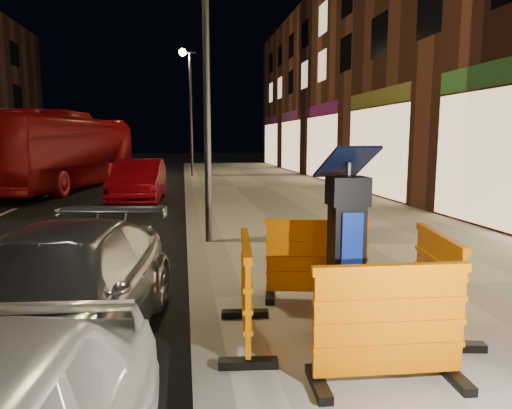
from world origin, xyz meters
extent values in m
plane|color=black|center=(0.00, 0.00, 0.00)|extent=(120.00, 120.00, 0.00)
cube|color=gray|center=(3.00, 0.00, 0.07)|extent=(6.00, 60.00, 0.15)
cube|color=slate|center=(0.00, 0.00, 0.07)|extent=(0.30, 60.00, 0.15)
cube|color=black|center=(1.31, -1.17, 0.99)|extent=(0.60, 0.60, 1.68)
cube|color=orange|center=(1.31, -2.12, 0.62)|extent=(1.23, 0.56, 0.94)
cube|color=orange|center=(1.31, -0.22, 0.62)|extent=(1.28, 0.72, 0.94)
cube|color=orange|center=(0.36, -1.17, 0.62)|extent=(0.62, 1.25, 0.94)
cube|color=orange|center=(2.26, -1.17, 0.62)|extent=(0.70, 1.27, 0.94)
imported|color=#B4B4B9|center=(-1.37, -0.97, 0.00)|extent=(2.19, 4.22, 1.17)
imported|color=maroon|center=(-1.60, 9.73, 0.00)|extent=(1.57, 4.15, 1.35)
imported|color=maroon|center=(-4.95, 14.22, 0.00)|extent=(4.32, 11.10, 3.02)
cylinder|color=#3F3F44|center=(0.25, 3.00, 3.15)|extent=(0.12, 0.12, 6.00)
cylinder|color=#3F3F44|center=(0.25, 18.00, 3.15)|extent=(0.12, 0.12, 6.00)
camera|label=1|loc=(-0.18, -5.16, 2.00)|focal=32.00mm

